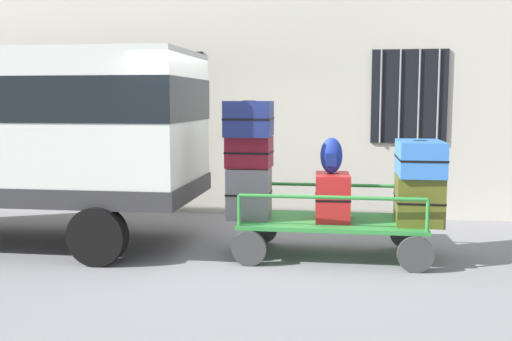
% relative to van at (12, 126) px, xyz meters
% --- Properties ---
extents(ground_plane, '(40.00, 40.00, 0.00)m').
position_rel_van_xyz_m(ground_plane, '(3.27, -0.15, -1.59)').
color(ground_plane, gray).
extents(building_wall, '(12.00, 0.38, 5.00)m').
position_rel_van_xyz_m(building_wall, '(3.27, 2.60, 0.90)').
color(building_wall, beige).
rests_on(building_wall, ground).
extents(van, '(5.02, 2.12, 2.57)m').
position_rel_van_xyz_m(van, '(0.00, 0.00, 0.00)').
color(van, silver).
rests_on(van, ground).
extents(luggage_cart, '(2.32, 1.22, 0.46)m').
position_rel_van_xyz_m(luggage_cart, '(4.31, -0.18, -1.21)').
color(luggage_cart, '#2D8438').
rests_on(luggage_cart, ground).
extents(cart_railing, '(2.20, 1.08, 0.39)m').
position_rel_van_xyz_m(cart_railing, '(4.31, -0.18, -0.81)').
color(cart_railing, '#2D8438').
rests_on(cart_railing, luggage_cart).
extents(suitcase_left_bottom, '(0.55, 0.52, 0.64)m').
position_rel_van_xyz_m(suitcase_left_bottom, '(3.28, -0.20, -0.81)').
color(suitcase_left_bottom, slate).
rests_on(suitcase_left_bottom, luggage_cart).
extents(suitcase_left_middle, '(0.57, 0.47, 0.39)m').
position_rel_van_xyz_m(suitcase_left_middle, '(3.28, -0.19, -0.30)').
color(suitcase_left_middle, maroon).
rests_on(suitcase_left_middle, suitcase_left_bottom).
extents(suitcase_left_top, '(0.61, 0.79, 0.44)m').
position_rel_van_xyz_m(suitcase_left_top, '(3.28, -0.19, 0.12)').
color(suitcase_left_top, navy).
rests_on(suitcase_left_top, suitcase_left_middle).
extents(suitcase_midleft_bottom, '(0.46, 0.69, 0.58)m').
position_rel_van_xyz_m(suitcase_midleft_bottom, '(4.31, -0.17, -0.84)').
color(suitcase_midleft_bottom, '#B21E1E').
rests_on(suitcase_midleft_bottom, luggage_cart).
extents(suitcase_center_bottom, '(0.57, 0.87, 0.58)m').
position_rel_van_xyz_m(suitcase_center_bottom, '(5.35, -0.15, -0.84)').
color(suitcase_center_bottom, '#4C5119').
rests_on(suitcase_center_bottom, luggage_cart).
extents(suitcase_center_middle, '(0.54, 0.93, 0.42)m').
position_rel_van_xyz_m(suitcase_center_middle, '(5.35, -0.17, -0.35)').
color(suitcase_center_middle, '#3372C6').
rests_on(suitcase_center_middle, suitcase_center_bottom).
extents(backpack, '(0.27, 0.22, 0.44)m').
position_rel_van_xyz_m(backpack, '(4.29, -0.18, -0.33)').
color(backpack, navy).
rests_on(backpack, suitcase_midleft_bottom).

